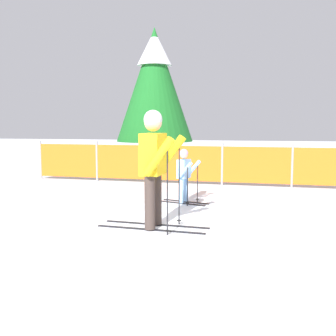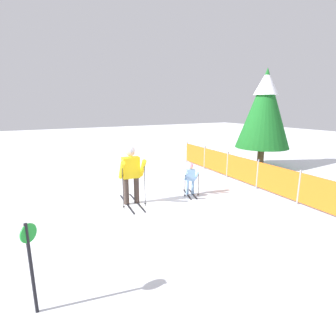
% 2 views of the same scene
% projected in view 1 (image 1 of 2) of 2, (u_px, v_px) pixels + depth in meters
% --- Properties ---
extents(ground_plane, '(60.00, 60.00, 0.00)m').
position_uv_depth(ground_plane, '(147.00, 227.00, 6.70)').
color(ground_plane, white).
extents(skier_adult, '(1.78, 0.82, 1.85)m').
position_uv_depth(skier_adult, '(154.00, 158.00, 6.54)').
color(skier_adult, black).
rests_on(skier_adult, ground_plane).
extents(skier_child, '(1.07, 0.60, 1.12)m').
position_uv_depth(skier_child, '(185.00, 172.00, 8.60)').
color(skier_child, black).
rests_on(skier_child, ground_plane).
extents(safety_fence, '(10.61, 0.70, 1.11)m').
position_uv_depth(safety_fence, '(222.00, 164.00, 10.99)').
color(safety_fence, gray).
rests_on(safety_fence, ground_plane).
extents(conifer_far, '(2.55, 2.55, 4.74)m').
position_uv_depth(conifer_far, '(155.00, 83.00, 13.94)').
color(conifer_far, '#4C3823').
rests_on(conifer_far, ground_plane).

